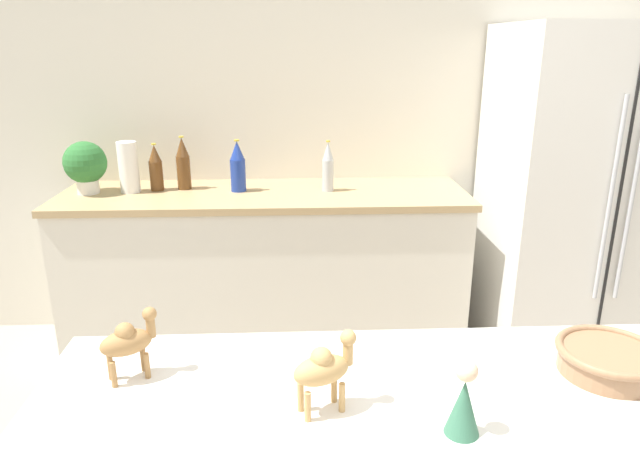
{
  "coord_description": "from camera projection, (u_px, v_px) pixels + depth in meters",
  "views": [
    {
      "loc": [
        -0.35,
        -0.51,
        1.64
      ],
      "look_at": [
        -0.26,
        1.44,
        1.0
      ],
      "focal_mm": 32.0,
      "sensor_mm": 36.0,
      "label": 1
    }
  ],
  "objects": [
    {
      "name": "back_bottle_1",
      "position": [
        238.0,
        167.0,
        2.97
      ],
      "size": [
        0.08,
        0.08,
        0.27
      ],
      "color": "navy",
      "rests_on": "back_counter"
    },
    {
      "name": "camel_figurine_second",
      "position": [
        324.0,
        368.0,
        1.1
      ],
      "size": [
        0.13,
        0.1,
        0.17
      ],
      "color": "tan",
      "rests_on": "bar_counter"
    },
    {
      "name": "wall_back",
      "position": [
        355.0,
        111.0,
        3.2
      ],
      "size": [
        8.0,
        0.06,
        2.55
      ],
      "color": "silver",
      "rests_on": "ground_plane"
    },
    {
      "name": "wise_man_figurine_crimson",
      "position": [
        464.0,
        402.0,
        1.05
      ],
      "size": [
        0.07,
        0.07,
        0.15
      ],
      "color": "#33664C",
      "rests_on": "bar_counter"
    },
    {
      "name": "refrigerator",
      "position": [
        577.0,
        198.0,
        2.98
      ],
      "size": [
        0.87,
        0.77,
        1.74
      ],
      "color": "silver",
      "rests_on": "ground_plane"
    },
    {
      "name": "back_bottle_2",
      "position": [
        156.0,
        168.0,
        2.99
      ],
      "size": [
        0.07,
        0.07,
        0.25
      ],
      "color": "brown",
      "rests_on": "back_counter"
    },
    {
      "name": "potted_plant",
      "position": [
        85.0,
        165.0,
        2.91
      ],
      "size": [
        0.22,
        0.22,
        0.27
      ],
      "color": "silver",
      "rests_on": "back_counter"
    },
    {
      "name": "fruit_bowl",
      "position": [
        609.0,
        359.0,
        1.25
      ],
      "size": [
        0.23,
        0.23,
        0.06
      ],
      "color": "#8C6647",
      "rests_on": "bar_counter"
    },
    {
      "name": "back_bottle_0",
      "position": [
        328.0,
        167.0,
        2.97
      ],
      "size": [
        0.06,
        0.06,
        0.27
      ],
      "color": "#B2B7BC",
      "rests_on": "back_counter"
    },
    {
      "name": "camel_figurine",
      "position": [
        128.0,
        340.0,
        1.21
      ],
      "size": [
        0.12,
        0.1,
        0.16
      ],
      "color": "olive",
      "rests_on": "bar_counter"
    },
    {
      "name": "back_bottle_3",
      "position": [
        183.0,
        164.0,
        3.01
      ],
      "size": [
        0.07,
        0.07,
        0.28
      ],
      "color": "brown",
      "rests_on": "back_counter"
    },
    {
      "name": "back_counter",
      "position": [
        267.0,
        271.0,
        3.12
      ],
      "size": [
        2.12,
        0.63,
        0.9
      ],
      "color": "silver",
      "rests_on": "ground_plane"
    },
    {
      "name": "paper_towel_roll",
      "position": [
        129.0,
        167.0,
        2.94
      ],
      "size": [
        0.1,
        0.1,
        0.26
      ],
      "color": "white",
      "rests_on": "back_counter"
    }
  ]
}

